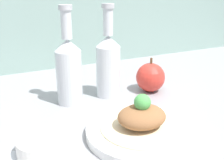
% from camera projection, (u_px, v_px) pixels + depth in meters
% --- Properties ---
extents(ground_plane, '(1.80, 1.10, 0.04)m').
position_uv_depth(ground_plane, '(137.00, 135.00, 0.59)').
color(ground_plane, gray).
extents(plate, '(0.23, 0.23, 0.02)m').
position_uv_depth(plate, '(141.00, 130.00, 0.55)').
color(plate, white).
rests_on(plate, ground_plane).
extents(plated_food, '(0.17, 0.17, 0.08)m').
position_uv_depth(plated_food, '(142.00, 118.00, 0.54)').
color(plated_food, beige).
rests_on(plated_food, plate).
extents(cider_bottle_left, '(0.07, 0.07, 0.26)m').
position_uv_depth(cider_bottle_left, '(69.00, 68.00, 0.68)').
color(cider_bottle_left, silver).
rests_on(cider_bottle_left, ground_plane).
extents(cider_bottle_right, '(0.07, 0.07, 0.26)m').
position_uv_depth(cider_bottle_right, '(108.00, 63.00, 0.73)').
color(cider_bottle_right, silver).
rests_on(cider_bottle_right, ground_plane).
extents(apple, '(0.09, 0.09, 0.10)m').
position_uv_depth(apple, '(150.00, 77.00, 0.77)').
color(apple, red).
rests_on(apple, ground_plane).
extents(dipping_bowl, '(0.09, 0.09, 0.04)m').
position_uv_depth(dipping_bowl, '(43.00, 146.00, 0.48)').
color(dipping_bowl, silver).
rests_on(dipping_bowl, ground_plane).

